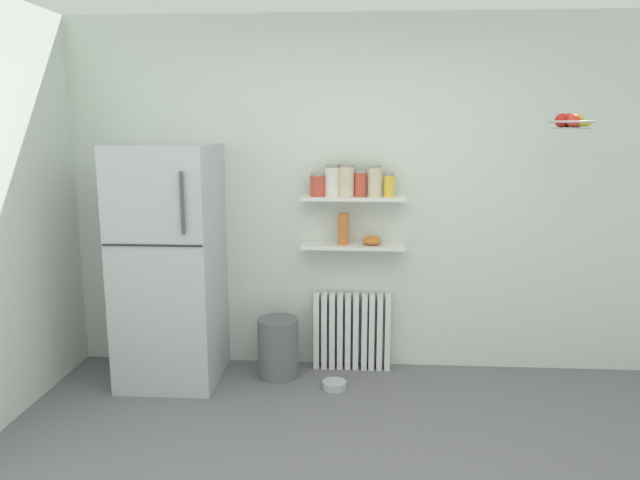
{
  "coord_description": "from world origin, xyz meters",
  "views": [
    {
      "loc": [
        -0.06,
        -2.4,
        1.82
      ],
      "look_at": [
        -0.31,
        1.6,
        1.05
      ],
      "focal_mm": 33.62,
      "sensor_mm": 36.0,
      "label": 1
    }
  ],
  "objects_px": {
    "storage_jar_3": "(361,184)",
    "pet_food_bowl": "(334,385)",
    "storage_jar_2": "(346,180)",
    "hanging_fruit_basket": "(571,122)",
    "refrigerator": "(170,265)",
    "shelf_bowl": "(372,240)",
    "radiator": "(352,331)",
    "storage_jar_4": "(375,181)",
    "storage_jar_0": "(318,185)",
    "vase": "(343,229)",
    "trash_bin": "(278,347)",
    "storage_jar_5": "(389,185)",
    "storage_jar_1": "(332,181)"
  },
  "relations": [
    {
      "from": "storage_jar_3",
      "to": "pet_food_bowl",
      "type": "distance_m",
      "value": 1.44
    },
    {
      "from": "storage_jar_0",
      "to": "storage_jar_1",
      "type": "relative_size",
      "value": 0.73
    },
    {
      "from": "storage_jar_1",
      "to": "trash_bin",
      "type": "xyz_separation_m",
      "value": [
        -0.39,
        -0.16,
        -1.21
      ]
    },
    {
      "from": "refrigerator",
      "to": "storage_jar_4",
      "type": "xyz_separation_m",
      "value": [
        1.45,
        0.23,
        0.58
      ]
    },
    {
      "from": "storage_jar_1",
      "to": "shelf_bowl",
      "type": "xyz_separation_m",
      "value": [
        0.29,
        0.0,
        -0.43
      ]
    },
    {
      "from": "storage_jar_0",
      "to": "vase",
      "type": "relative_size",
      "value": 0.72
    },
    {
      "from": "refrigerator",
      "to": "radiator",
      "type": "xyz_separation_m",
      "value": [
        1.29,
        0.26,
        -0.56
      ]
    },
    {
      "from": "storage_jar_2",
      "to": "radiator",
      "type": "bearing_deg",
      "value": 30.49
    },
    {
      "from": "storage_jar_3",
      "to": "pet_food_bowl",
      "type": "relative_size",
      "value": 1.11
    },
    {
      "from": "storage_jar_0",
      "to": "hanging_fruit_basket",
      "type": "xyz_separation_m",
      "value": [
        1.61,
        -0.4,
        0.44
      ]
    },
    {
      "from": "storage_jar_5",
      "to": "vase",
      "type": "bearing_deg",
      "value": 180.0
    },
    {
      "from": "refrigerator",
      "to": "pet_food_bowl",
      "type": "height_order",
      "value": "refrigerator"
    },
    {
      "from": "radiator",
      "to": "shelf_bowl",
      "type": "distance_m",
      "value": 0.72
    },
    {
      "from": "storage_jar_2",
      "to": "storage_jar_0",
      "type": "bearing_deg",
      "value": -180.0
    },
    {
      "from": "storage_jar_4",
      "to": "vase",
      "type": "relative_size",
      "value": 0.98
    },
    {
      "from": "storage_jar_3",
      "to": "hanging_fruit_basket",
      "type": "distance_m",
      "value": 1.43
    },
    {
      "from": "refrigerator",
      "to": "storage_jar_0",
      "type": "distance_m",
      "value": 1.2
    },
    {
      "from": "storage_jar_0",
      "to": "vase",
      "type": "distance_m",
      "value": 0.37
    },
    {
      "from": "refrigerator",
      "to": "storage_jar_2",
      "type": "relative_size",
      "value": 7.32
    },
    {
      "from": "radiator",
      "to": "storage_jar_2",
      "type": "height_order",
      "value": "storage_jar_2"
    },
    {
      "from": "storage_jar_5",
      "to": "radiator",
      "type": "bearing_deg",
      "value": 173.28
    },
    {
      "from": "storage_jar_0",
      "to": "storage_jar_1",
      "type": "height_order",
      "value": "storage_jar_1"
    },
    {
      "from": "pet_food_bowl",
      "to": "storage_jar_4",
      "type": "bearing_deg",
      "value": 52.59
    },
    {
      "from": "storage_jar_5",
      "to": "pet_food_bowl",
      "type": "height_order",
      "value": "storage_jar_5"
    },
    {
      "from": "radiator",
      "to": "trash_bin",
      "type": "relative_size",
      "value": 1.32
    },
    {
      "from": "storage_jar_2",
      "to": "shelf_bowl",
      "type": "xyz_separation_m",
      "value": [
        0.19,
        -0.0,
        -0.43
      ]
    },
    {
      "from": "refrigerator",
      "to": "storage_jar_2",
      "type": "xyz_separation_m",
      "value": [
        1.24,
        0.23,
        0.59
      ]
    },
    {
      "from": "storage_jar_3",
      "to": "trash_bin",
      "type": "xyz_separation_m",
      "value": [
        -0.59,
        -0.16,
        -1.19
      ]
    },
    {
      "from": "refrigerator",
      "to": "vase",
      "type": "xyz_separation_m",
      "value": [
        1.22,
        0.23,
        0.23
      ]
    },
    {
      "from": "storage_jar_1",
      "to": "vase",
      "type": "height_order",
      "value": "storage_jar_1"
    },
    {
      "from": "hanging_fruit_basket",
      "to": "storage_jar_4",
      "type": "bearing_deg",
      "value": 161.59
    },
    {
      "from": "storage_jar_3",
      "to": "storage_jar_1",
      "type": "bearing_deg",
      "value": 180.0
    },
    {
      "from": "radiator",
      "to": "shelf_bowl",
      "type": "relative_size",
      "value": 4.03
    },
    {
      "from": "storage_jar_0",
      "to": "storage_jar_5",
      "type": "relative_size",
      "value": 0.97
    },
    {
      "from": "storage_jar_2",
      "to": "hanging_fruit_basket",
      "type": "relative_size",
      "value": 0.83
    },
    {
      "from": "storage_jar_1",
      "to": "vase",
      "type": "relative_size",
      "value": 0.99
    },
    {
      "from": "storage_jar_2",
      "to": "refrigerator",
      "type": "bearing_deg",
      "value": -169.43
    },
    {
      "from": "vase",
      "to": "shelf_bowl",
      "type": "xyz_separation_m",
      "value": [
        0.21,
        0.0,
        -0.08
      ]
    },
    {
      "from": "storage_jar_1",
      "to": "storage_jar_5",
      "type": "xyz_separation_m",
      "value": [
        0.41,
        0.0,
        -0.03
      ]
    },
    {
      "from": "trash_bin",
      "to": "storage_jar_4",
      "type": "bearing_deg",
      "value": 12.87
    },
    {
      "from": "shelf_bowl",
      "to": "trash_bin",
      "type": "bearing_deg",
      "value": -166.87
    },
    {
      "from": "vase",
      "to": "refrigerator",
      "type": "bearing_deg",
      "value": -169.27
    },
    {
      "from": "storage_jar_1",
      "to": "storage_jar_3",
      "type": "distance_m",
      "value": 0.2
    },
    {
      "from": "radiator",
      "to": "storage_jar_1",
      "type": "bearing_deg",
      "value": -168.9
    },
    {
      "from": "storage_jar_5",
      "to": "storage_jar_3",
      "type": "bearing_deg",
      "value": 180.0
    },
    {
      "from": "vase",
      "to": "pet_food_bowl",
      "type": "xyz_separation_m",
      "value": [
        -0.05,
        -0.35,
        -1.05
      ]
    },
    {
      "from": "storage_jar_5",
      "to": "shelf_bowl",
      "type": "xyz_separation_m",
      "value": [
        -0.12,
        0.0,
        -0.4
      ]
    },
    {
      "from": "refrigerator",
      "to": "shelf_bowl",
      "type": "bearing_deg",
      "value": 9.2
    },
    {
      "from": "storage_jar_0",
      "to": "storage_jar_4",
      "type": "xyz_separation_m",
      "value": [
        0.41,
        0.0,
        0.03
      ]
    },
    {
      "from": "hanging_fruit_basket",
      "to": "refrigerator",
      "type": "bearing_deg",
      "value": 176.37
    }
  ]
}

